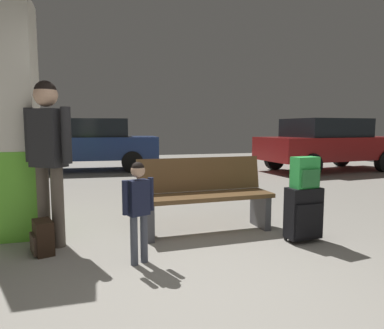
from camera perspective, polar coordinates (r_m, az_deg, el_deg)
The scene contains 10 objects.
ground_plane at distance 6.49m, azimuth -8.58°, elevation -5.46°, with size 18.00×18.00×0.10m, color gray.
structural_pillar at distance 4.38m, azimuth -28.26°, elevation 6.34°, with size 0.57×0.57×2.67m.
bench at distance 4.15m, azimuth 2.20°, elevation -5.15°, with size 1.62×0.58×0.89m.
suitcase at distance 3.96m, azimuth 18.29°, elevation -7.80°, with size 0.39×0.25×0.60m.
backpack_bright at distance 3.88m, azimuth 18.52°, elevation -1.34°, with size 0.30×0.22×0.34m.
child at distance 3.15m, azimuth -9.06°, elevation -6.21°, with size 0.30×0.18×0.95m.
adult at distance 3.84m, azimuth -23.10°, elevation 2.94°, with size 0.49×0.40×1.74m.
backpack_dark_floor at distance 3.77m, azimuth -23.87°, elevation -11.19°, with size 0.26×0.32×0.34m.
parked_car_side at distance 10.60m, azimuth 21.88°, elevation 3.34°, with size 4.25×2.11×1.51m.
parked_car_far at distance 10.41m, azimuth -17.22°, elevation 3.47°, with size 4.19×1.98×1.51m.
Camera 1 is at (-0.77, -2.31, 1.26)m, focal length 31.67 mm.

